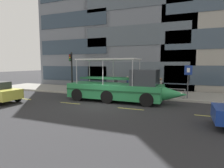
# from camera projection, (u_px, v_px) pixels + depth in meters

# --- Properties ---
(ground_plane) EXTENTS (120.00, 120.00, 0.00)m
(ground_plane) POSITION_uv_depth(u_px,v_px,m) (103.00, 104.00, 14.08)
(ground_plane) COLOR #2B2B2D
(sidewalk) EXTENTS (32.00, 4.80, 0.18)m
(sidewalk) POSITION_uv_depth(u_px,v_px,m) (126.00, 92.00, 19.23)
(sidewalk) COLOR gray
(sidewalk) RESTS_ON ground_plane
(curb_edge) EXTENTS (32.00, 0.18, 0.18)m
(curb_edge) POSITION_uv_depth(u_px,v_px,m) (117.00, 96.00, 16.94)
(curb_edge) COLOR #B2ADA3
(curb_edge) RESTS_ON ground_plane
(lane_centreline) EXTENTS (25.80, 0.12, 0.01)m
(lane_centreline) POSITION_uv_depth(u_px,v_px,m) (98.00, 106.00, 13.35)
(lane_centreline) COLOR #DBD64C
(lane_centreline) RESTS_ON ground_plane
(office_tower_left) EXTENTS (10.72, 9.82, 24.30)m
(office_tower_left) POSITION_uv_depth(u_px,v_px,m) (90.00, 3.00, 28.11)
(office_tower_left) COLOR slate
(office_tower_left) RESTS_ON ground_plane
(curb_guardrail) EXTENTS (10.72, 0.09, 0.79)m
(curb_guardrail) POSITION_uv_depth(u_px,v_px,m) (123.00, 89.00, 17.03)
(curb_guardrail) COLOR gray
(curb_guardrail) RESTS_ON sidewalk
(traffic_light_pole) EXTENTS (0.24, 0.46, 4.00)m
(traffic_light_pole) POSITION_uv_depth(u_px,v_px,m) (71.00, 68.00, 19.07)
(traffic_light_pole) COLOR black
(traffic_light_pole) RESTS_ON sidewalk
(parking_sign) EXTENTS (0.60, 0.12, 2.69)m
(parking_sign) POSITION_uv_depth(u_px,v_px,m) (188.00, 76.00, 15.10)
(parking_sign) COLOR #4C4F54
(parking_sign) RESTS_ON sidewalk
(leaned_bicycle) EXTENTS (1.74, 0.46, 0.96)m
(leaned_bicycle) POSITION_uv_depth(u_px,v_px,m) (79.00, 88.00, 19.27)
(leaned_bicycle) COLOR black
(leaned_bicycle) RESTS_ON sidewalk
(duck_tour_boat) EXTENTS (9.41, 2.50, 3.41)m
(duck_tour_boat) POSITION_uv_depth(u_px,v_px,m) (121.00, 88.00, 14.81)
(duck_tour_boat) COLOR #2D9351
(duck_tour_boat) RESTS_ON ground_plane
(pedestrian_near_bow) EXTENTS (0.22, 0.46, 1.60)m
(pedestrian_near_bow) POSITION_uv_depth(u_px,v_px,m) (161.00, 85.00, 16.33)
(pedestrian_near_bow) COLOR #1E2338
(pedestrian_near_bow) RESTS_ON sidewalk
(pedestrian_mid_left) EXTENTS (0.27, 0.44, 1.60)m
(pedestrian_mid_left) POSITION_uv_depth(u_px,v_px,m) (127.00, 83.00, 18.32)
(pedestrian_mid_left) COLOR #1E2338
(pedestrian_mid_left) RESTS_ON sidewalk
(pedestrian_mid_right) EXTENTS (0.26, 0.42, 1.53)m
(pedestrian_mid_right) POSITION_uv_depth(u_px,v_px,m) (116.00, 83.00, 18.32)
(pedestrian_mid_right) COLOR #1E2338
(pedestrian_mid_right) RESTS_ON sidewalk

